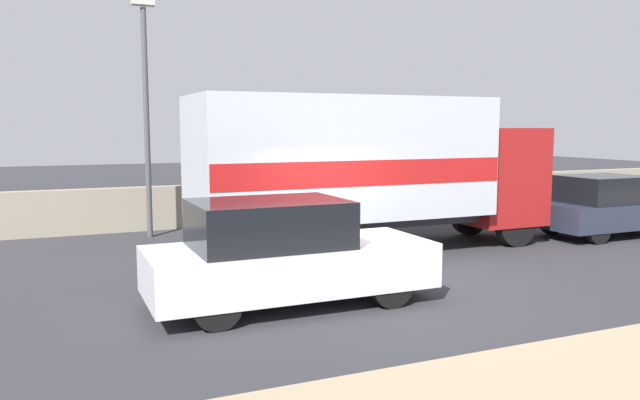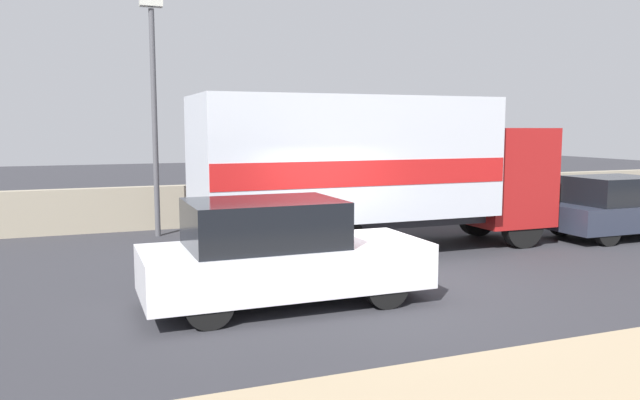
# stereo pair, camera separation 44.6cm
# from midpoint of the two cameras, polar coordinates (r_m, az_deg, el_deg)

# --- Properties ---
(ground_plane) EXTENTS (80.00, 80.00, 0.00)m
(ground_plane) POSITION_cam_midpoint_polar(r_m,az_deg,el_deg) (11.11, 4.43, -8.14)
(ground_plane) COLOR #2D2D33
(stone_wall_backdrop) EXTENTS (60.00, 0.35, 1.20)m
(stone_wall_backdrop) POSITION_cam_midpoint_polar(r_m,az_deg,el_deg) (18.36, -6.40, -0.33)
(stone_wall_backdrop) COLOR gray
(stone_wall_backdrop) RESTS_ON ground_plane
(street_lamp) EXTENTS (0.56, 0.28, 6.04)m
(street_lamp) POSITION_cam_midpoint_polar(r_m,az_deg,el_deg) (16.59, -14.20, 8.97)
(street_lamp) COLOR #4C4C51
(street_lamp) RESTS_ON ground_plane
(box_truck) EXTENTS (8.40, 2.58, 3.49)m
(box_truck) POSITION_cam_midpoint_polar(r_m,az_deg,el_deg) (14.11, 5.39, 3.15)
(box_truck) COLOR maroon
(box_truck) RESTS_ON ground_plane
(car_hatchback) EXTENTS (4.53, 1.80, 1.71)m
(car_hatchback) POSITION_cam_midpoint_polar(r_m,az_deg,el_deg) (9.94, -2.47, -4.94)
(car_hatchback) COLOR silver
(car_hatchback) RESTS_ON ground_plane
(car_sedan_second) EXTENTS (3.94, 1.77, 1.59)m
(car_sedan_second) POSITION_cam_midpoint_polar(r_m,az_deg,el_deg) (17.80, 26.27, -0.64)
(car_sedan_second) COLOR #282D3D
(car_sedan_second) RESTS_ON ground_plane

